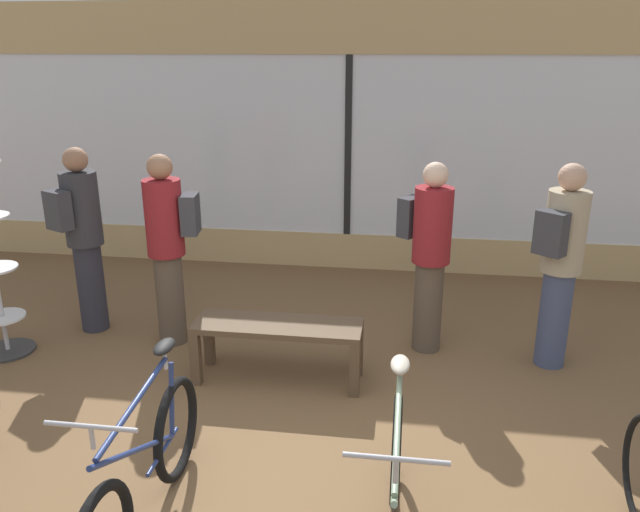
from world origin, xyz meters
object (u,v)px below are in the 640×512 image
Objects in this scene: display_bench at (278,334)px; customer_by_window at (168,244)px; customer_near_rack at (83,235)px; customer_mid_floor at (429,251)px; customer_near_bench at (560,261)px; bicycle_right at (394,502)px; bicycle_left at (144,475)px.

customer_by_window reaches higher than display_bench.
customer_mid_floor is (3.26, 0.06, -0.04)m from customer_near_rack.
customer_near_bench reaches higher than display_bench.
bicycle_right is 2.83m from customer_near_bench.
customer_by_window is (-2.14, 2.40, 0.60)m from bicycle_right.
customer_near_rack reaches higher than customer_mid_floor.
bicycle_right is at bearing -61.11° from display_bench.
customer_near_bench is at bearing 61.93° from bicycle_right.
customer_near_rack is 1.01× the size of customer_by_window.
bicycle_left is at bearing -138.46° from customer_near_bench.
bicycle_right is 0.96× the size of customer_near_rack.
bicycle_left is at bearing 178.72° from bicycle_right.
customer_near_bench reaches higher than bicycle_left.
customer_by_window is (0.90, -0.15, -0.01)m from customer_near_rack.
customer_mid_floor is at bearing 5.08° from customer_by_window.
bicycle_right is 0.97× the size of customer_by_window.
display_bench is (-1.02, 1.84, 0.04)m from bicycle_right.
display_bench is 2.22m from customer_near_rack.
display_bench is 0.78× the size of customer_near_bench.
display_bench is at bearing -26.31° from customer_by_window.
bicycle_right is at bearing -48.24° from customer_by_window.
bicycle_right is 0.97× the size of customer_near_bench.
bicycle_left is 0.99× the size of bicycle_right.
bicycle_left reaches higher than display_bench.
customer_near_bench is (2.32, 0.59, 0.55)m from display_bench.
display_bench is 1.37m from customer_by_window.
customer_mid_floor is (1.63, 2.58, 0.58)m from bicycle_left.
display_bench is at bearing -19.22° from customer_near_rack.
customer_near_rack is 1.03× the size of customer_mid_floor.
customer_near_bench is (4.35, -0.12, -0.01)m from customer_near_rack.
customer_by_window reaches higher than bicycle_right.
customer_by_window is (-0.73, 2.37, 0.60)m from bicycle_left.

